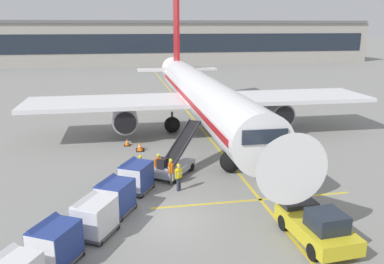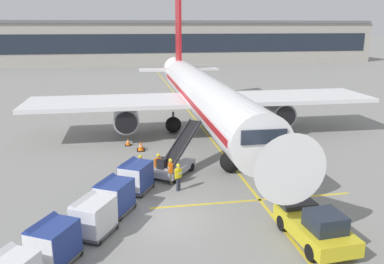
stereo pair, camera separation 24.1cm
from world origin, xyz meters
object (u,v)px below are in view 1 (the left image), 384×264
object	(u,v)px
ground_crew_by_loader	(179,175)
ground_crew_marshaller	(159,164)
baggage_cart_second	(115,196)
baggage_cart_third	(94,216)
belt_loader	(175,161)
safety_cone_engine_keepout	(127,142)
parked_airplane	(202,95)
pushback_tug	(317,226)
ground_crew_wingwalker	(171,170)
safety_cone_wingtip	(140,147)
baggage_cart_lead	(136,176)
ground_crew_by_carts	(141,166)
baggage_cart_fourth	(54,243)
safety_cone_nose_mark	(140,146)

from	to	relation	value
ground_crew_by_loader	ground_crew_marshaller	size ratio (longest dim) A/B	1.00
baggage_cart_second	baggage_cart_third	size ratio (longest dim) A/B	1.00
belt_loader	safety_cone_engine_keepout	world-z (taller)	belt_loader
parked_airplane	pushback_tug	xyz separation A→B (m)	(1.34, -19.88, -2.82)
ground_crew_wingwalker	safety_cone_wingtip	bearing A→B (deg)	101.58
ground_crew_by_loader	parked_airplane	bearing A→B (deg)	72.31
baggage_cart_lead	ground_crew_by_carts	xyz separation A→B (m)	(0.41, 1.68, -0.00)
baggage_cart_lead	ground_crew_marshaller	xyz separation A→B (m)	(1.57, 1.78, -0.00)
ground_crew_marshaller	safety_cone_wingtip	bearing A→B (deg)	97.91
safety_cone_wingtip	baggage_cart_third	bearing A→B (deg)	-102.57
baggage_cart_lead	safety_cone_engine_keepout	distance (m)	9.78
baggage_cart_second	ground_crew_by_loader	bearing A→B (deg)	31.58
ground_crew_marshaller	safety_cone_engine_keepout	world-z (taller)	ground_crew_marshaller
baggage_cart_fourth	pushback_tug	bearing A→B (deg)	-1.84
ground_crew_by_loader	pushback_tug	bearing A→B (deg)	-52.54
safety_cone_wingtip	ground_crew_by_carts	bearing A→B (deg)	-92.68
safety_cone_engine_keepout	safety_cone_nose_mark	bearing A→B (deg)	-51.51
baggage_cart_second	ground_crew_wingwalker	xyz separation A→B (m)	(3.46, 3.37, -0.00)
baggage_cart_third	ground_crew_by_carts	world-z (taller)	baggage_cart_third
belt_loader	ground_crew_marshaller	xyz separation A→B (m)	(-1.22, -0.73, 0.11)
baggage_cart_third	pushback_tug	xyz separation A→B (m)	(10.19, -2.52, -0.17)
baggage_cart_fourth	ground_crew_marshaller	world-z (taller)	baggage_cart_fourth
parked_airplane	safety_cone_wingtip	world-z (taller)	parked_airplane
ground_crew_by_loader	ground_crew_wingwalker	world-z (taller)	same
ground_crew_by_carts	safety_cone_engine_keepout	world-z (taller)	ground_crew_by_carts
ground_crew_marshaller	ground_crew_wingwalker	size ratio (longest dim) A/B	1.00
baggage_cart_third	ground_crew_wingwalker	world-z (taller)	baggage_cart_third
ground_crew_marshaller	safety_cone_nose_mark	bearing A→B (deg)	97.20
pushback_tug	ground_crew_by_carts	world-z (taller)	pushback_tug
baggage_cart_third	ground_crew_by_carts	bearing A→B (deg)	68.57
ground_crew_by_loader	ground_crew_wingwalker	xyz separation A→B (m)	(-0.35, 1.02, 0.00)
belt_loader	safety_cone_wingtip	xyz separation A→B (m)	(-2.09, 5.54, -0.54)
baggage_cart_third	ground_crew_wingwalker	size ratio (longest dim) A/B	1.59
baggage_cart_lead	pushback_tug	xyz separation A→B (m)	(8.00, -7.47, -0.17)
ground_crew_by_carts	belt_loader	bearing A→B (deg)	19.27
ground_crew_wingwalker	safety_cone_wingtip	size ratio (longest dim) A/B	2.47
baggage_cart_lead	ground_crew_wingwalker	world-z (taller)	baggage_cart_lead
baggage_cart_third	ground_crew_by_loader	bearing A→B (deg)	43.68
belt_loader	baggage_cart_second	distance (m)	6.62
ground_crew_by_carts	ground_crew_wingwalker	distance (m)	2.10
safety_cone_nose_mark	ground_crew_wingwalker	bearing A→B (deg)	-79.21
baggage_cart_lead	baggage_cart_second	world-z (taller)	same
belt_loader	safety_cone_engine_keepout	distance (m)	7.89
belt_loader	baggage_cart_lead	bearing A→B (deg)	-138.01
parked_airplane	baggage_cart_lead	bearing A→B (deg)	-118.21
belt_loader	baggage_cart_third	xyz separation A→B (m)	(-4.99, -7.46, 0.11)
parked_airplane	baggage_cart_second	xyz separation A→B (m)	(-7.90, -15.15, -2.65)
safety_cone_engine_keepout	safety_cone_nose_mark	world-z (taller)	safety_cone_nose_mark
baggage_cart_lead	ground_crew_by_carts	bearing A→B (deg)	76.43
ground_crew_by_carts	safety_cone_nose_mark	size ratio (longest dim) A/B	2.65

